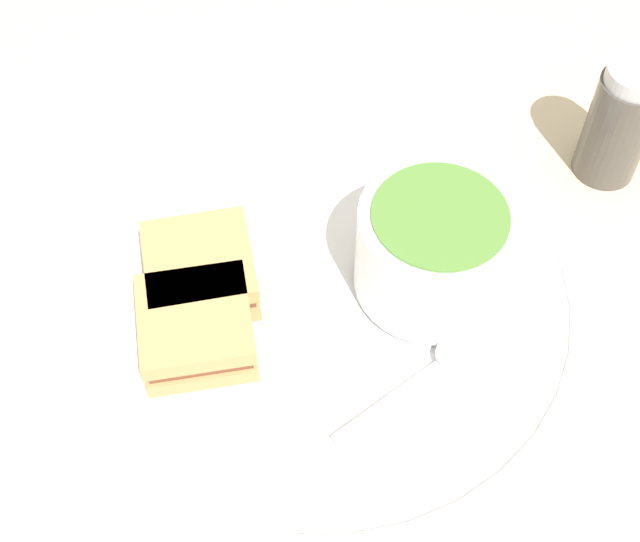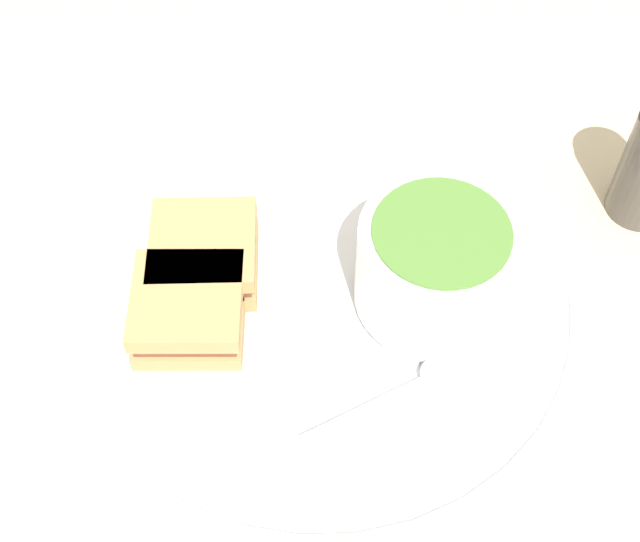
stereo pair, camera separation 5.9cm
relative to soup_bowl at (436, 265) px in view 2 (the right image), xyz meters
name	(u,v)px [view 2 (the right image)]	position (x,y,z in m)	size (l,w,h in m)	color
ground_plane	(320,303)	(-0.07, 0.03, -0.05)	(2.40, 2.40, 0.00)	beige
plate	(320,295)	(-0.07, 0.03, -0.05)	(0.35, 0.35, 0.02)	white
soup_bowl	(436,265)	(0.00, 0.00, 0.00)	(0.10, 0.10, 0.07)	white
spoon	(431,375)	(-0.02, -0.06, -0.03)	(0.12, 0.03, 0.01)	silver
sandwich_half_near	(204,254)	(-0.14, 0.07, -0.02)	(0.09, 0.09, 0.03)	tan
sandwich_half_far	(189,312)	(-0.16, 0.03, -0.02)	(0.09, 0.09, 0.03)	tan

